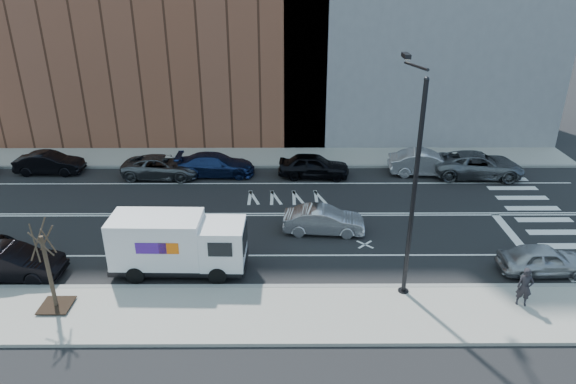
{
  "coord_description": "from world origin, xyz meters",
  "views": [
    {
      "loc": [
        2.12,
        -25.13,
        12.68
      ],
      "look_at": [
        2.24,
        -0.11,
        1.4
      ],
      "focal_mm": 32.0,
      "sensor_mm": 36.0,
      "label": 1
    }
  ],
  "objects_px": {
    "driving_sedan": "(324,220)",
    "near_parked_front": "(544,260)",
    "fedex_van": "(177,243)",
    "far_parked_b": "(49,163)",
    "pedestrian": "(525,287)"
  },
  "relations": [
    {
      "from": "far_parked_b",
      "to": "pedestrian",
      "type": "xyz_separation_m",
      "value": [
        24.79,
        -14.41,
        0.27
      ]
    },
    {
      "from": "driving_sedan",
      "to": "near_parked_front",
      "type": "distance_m",
      "value": 10.19
    },
    {
      "from": "fedex_van",
      "to": "pedestrian",
      "type": "height_order",
      "value": "fedex_van"
    },
    {
      "from": "far_parked_b",
      "to": "near_parked_front",
      "type": "relative_size",
      "value": 1.09
    },
    {
      "from": "near_parked_front",
      "to": "fedex_van",
      "type": "bearing_deg",
      "value": 87.46
    },
    {
      "from": "driving_sedan",
      "to": "far_parked_b",
      "type": "bearing_deg",
      "value": 69.26
    },
    {
      "from": "far_parked_b",
      "to": "pedestrian",
      "type": "relative_size",
      "value": 2.61
    },
    {
      "from": "far_parked_b",
      "to": "pedestrian",
      "type": "distance_m",
      "value": 28.68
    },
    {
      "from": "driving_sedan",
      "to": "pedestrian",
      "type": "distance_m",
      "value": 9.8
    },
    {
      "from": "driving_sedan",
      "to": "pedestrian",
      "type": "xyz_separation_m",
      "value": [
        7.49,
        -6.31,
        0.3
      ]
    },
    {
      "from": "near_parked_front",
      "to": "far_parked_b",
      "type": "bearing_deg",
      "value": 64.23
    },
    {
      "from": "pedestrian",
      "to": "near_parked_front",
      "type": "bearing_deg",
      "value": 68.75
    },
    {
      "from": "near_parked_front",
      "to": "pedestrian",
      "type": "distance_m",
      "value": 3.21
    },
    {
      "from": "far_parked_b",
      "to": "driving_sedan",
      "type": "height_order",
      "value": "far_parked_b"
    },
    {
      "from": "fedex_van",
      "to": "far_parked_b",
      "type": "relative_size",
      "value": 1.39
    }
  ]
}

